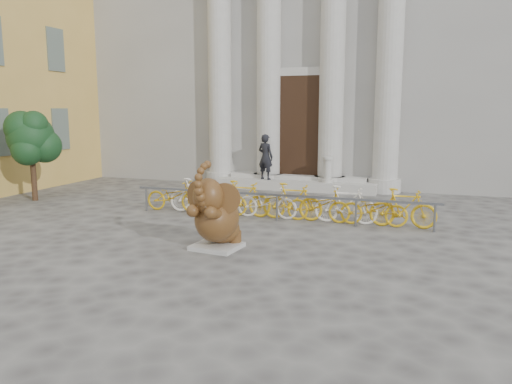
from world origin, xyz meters
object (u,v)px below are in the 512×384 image
(elephant_statue, at_px, (216,217))
(pedestrian, at_px, (266,157))
(bike_rack, at_px, (279,201))
(tree, at_px, (31,138))

(elephant_statue, distance_m, pedestrian, 8.31)
(elephant_statue, bearing_deg, bike_rack, 89.17)
(elephant_statue, xyz_separation_m, pedestrian, (-1.50, 8.16, 0.51))
(elephant_statue, bearing_deg, pedestrian, 107.07)
(elephant_statue, relative_size, tree, 0.66)
(bike_rack, relative_size, tree, 2.87)
(elephant_statue, relative_size, bike_rack, 0.23)
(elephant_statue, height_order, pedestrian, pedestrian)
(elephant_statue, height_order, tree, tree)
(bike_rack, height_order, pedestrian, pedestrian)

